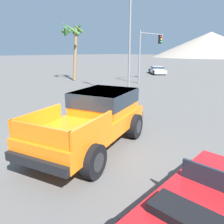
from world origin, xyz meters
name	(u,v)px	position (x,y,z in m)	size (l,w,h in m)	color
ground_plane	(85,146)	(0.00, 0.00, 0.00)	(320.00, 320.00, 0.00)	#5B5956
orange_pickup_truck	(96,115)	(0.15, 0.45, 1.08)	(3.63, 5.60, 1.87)	orange
red_convertible_car	(208,214)	(4.67, -0.70, 0.43)	(2.11, 4.14, 1.09)	red
parked_car_silver	(157,70)	(-12.97, 22.92, 0.56)	(4.49, 4.28, 1.08)	#B7BABF
traffic_light_main	(150,47)	(-8.62, 15.04, 3.68)	(0.38, 3.98, 5.22)	slate
street_lamp_post	(130,19)	(-4.66, 7.49, 5.30)	(0.90, 0.24, 9.00)	slate
palm_tree_short	(73,37)	(-15.18, 10.05, 4.72)	(3.19, 3.11, 6.25)	brown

